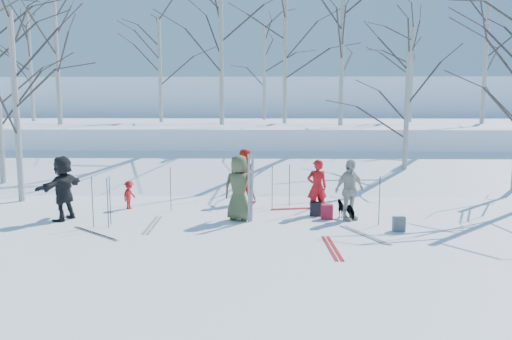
{
  "coord_description": "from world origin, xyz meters",
  "views": [
    {
      "loc": [
        0.38,
        -13.01,
        3.33
      ],
      "look_at": [
        0.0,
        1.5,
        1.3
      ],
      "focal_mm": 35.0,
      "sensor_mm": 36.0,
      "label": 1
    }
  ],
  "objects_px": {
    "skier_olive_center": "(239,188)",
    "skier_red_seated": "(129,195)",
    "backpack_grey": "(399,224)",
    "backpack_dark": "(316,209)",
    "skier_cream_east": "(349,190)",
    "dog": "(346,209)",
    "skier_redor_behind": "(243,176)",
    "skier_red_north": "(317,187)",
    "backpack_red": "(327,212)",
    "skier_grey_west": "(63,188)"
  },
  "relations": [
    {
      "from": "skier_grey_west",
      "to": "backpack_red",
      "type": "bearing_deg",
      "value": 110.68
    },
    {
      "from": "skier_red_seated",
      "to": "skier_grey_west",
      "type": "distance_m",
      "value": 2.1
    },
    {
      "from": "skier_olive_center",
      "to": "backpack_red",
      "type": "distance_m",
      "value": 2.58
    },
    {
      "from": "skier_red_north",
      "to": "skier_red_seated",
      "type": "distance_m",
      "value": 5.76
    },
    {
      "from": "backpack_dark",
      "to": "dog",
      "type": "bearing_deg",
      "value": -21.22
    },
    {
      "from": "skier_redor_behind",
      "to": "skier_grey_west",
      "type": "height_order",
      "value": "skier_grey_west"
    },
    {
      "from": "skier_redor_behind",
      "to": "skier_cream_east",
      "type": "bearing_deg",
      "value": 159.14
    },
    {
      "from": "skier_redor_behind",
      "to": "skier_cream_east",
      "type": "height_order",
      "value": "skier_redor_behind"
    },
    {
      "from": "skier_olive_center",
      "to": "backpack_grey",
      "type": "bearing_deg",
      "value": -178.54
    },
    {
      "from": "skier_red_north",
      "to": "skier_grey_west",
      "type": "bearing_deg",
      "value": -0.51
    },
    {
      "from": "backpack_dark",
      "to": "backpack_red",
      "type": "bearing_deg",
      "value": -57.62
    },
    {
      "from": "skier_red_north",
      "to": "backpack_grey",
      "type": "bearing_deg",
      "value": 129.23
    },
    {
      "from": "skier_olive_center",
      "to": "skier_cream_east",
      "type": "height_order",
      "value": "skier_olive_center"
    },
    {
      "from": "dog",
      "to": "backpack_dark",
      "type": "xyz_separation_m",
      "value": [
        -0.82,
        0.32,
        -0.07
      ]
    },
    {
      "from": "skier_olive_center",
      "to": "backpack_dark",
      "type": "bearing_deg",
      "value": -148.53
    },
    {
      "from": "skier_red_north",
      "to": "skier_red_seated",
      "type": "xyz_separation_m",
      "value": [
        -5.71,
        0.63,
        -0.38
      ]
    },
    {
      "from": "backpack_grey",
      "to": "backpack_dark",
      "type": "relative_size",
      "value": 0.95
    },
    {
      "from": "backpack_dark",
      "to": "skier_cream_east",
      "type": "bearing_deg",
      "value": -29.96
    },
    {
      "from": "skier_red_north",
      "to": "backpack_red",
      "type": "relative_size",
      "value": 3.89
    },
    {
      "from": "skier_red_north",
      "to": "backpack_dark",
      "type": "distance_m",
      "value": 0.63
    },
    {
      "from": "skier_cream_east",
      "to": "backpack_dark",
      "type": "bearing_deg",
      "value": 115.4
    },
    {
      "from": "skier_grey_west",
      "to": "backpack_dark",
      "type": "relative_size",
      "value": 4.53
    },
    {
      "from": "skier_redor_behind",
      "to": "backpack_grey",
      "type": "distance_m",
      "value": 5.47
    },
    {
      "from": "skier_red_north",
      "to": "dog",
      "type": "bearing_deg",
      "value": 142.66
    },
    {
      "from": "skier_redor_behind",
      "to": "dog",
      "type": "bearing_deg",
      "value": 160.99
    },
    {
      "from": "skier_grey_west",
      "to": "backpack_grey",
      "type": "height_order",
      "value": "skier_grey_west"
    },
    {
      "from": "skier_red_seated",
      "to": "backpack_red",
      "type": "distance_m",
      "value": 6.07
    },
    {
      "from": "skier_red_north",
      "to": "skier_grey_west",
      "type": "height_order",
      "value": "skier_grey_west"
    },
    {
      "from": "skier_olive_center",
      "to": "skier_cream_east",
      "type": "relative_size",
      "value": 1.07
    },
    {
      "from": "skier_cream_east",
      "to": "skier_red_north",
      "type": "bearing_deg",
      "value": 107.85
    },
    {
      "from": "skier_red_north",
      "to": "skier_red_seated",
      "type": "height_order",
      "value": "skier_red_north"
    },
    {
      "from": "skier_redor_behind",
      "to": "skier_cream_east",
      "type": "distance_m",
      "value": 3.82
    },
    {
      "from": "skier_red_north",
      "to": "backpack_grey",
      "type": "relative_size",
      "value": 4.3
    },
    {
      "from": "skier_redor_behind",
      "to": "backpack_red",
      "type": "relative_size",
      "value": 4.21
    },
    {
      "from": "skier_olive_center",
      "to": "skier_red_seated",
      "type": "relative_size",
      "value": 2.08
    },
    {
      "from": "skier_red_seated",
      "to": "dog",
      "type": "distance_m",
      "value": 6.6
    },
    {
      "from": "skier_red_north",
      "to": "backpack_red",
      "type": "xyz_separation_m",
      "value": [
        0.24,
        -0.57,
        -0.61
      ]
    },
    {
      "from": "skier_grey_west",
      "to": "backpack_grey",
      "type": "distance_m",
      "value": 9.17
    },
    {
      "from": "skier_redor_behind",
      "to": "dog",
      "type": "xyz_separation_m",
      "value": [
        3.02,
        -2.09,
        -0.62
      ]
    },
    {
      "from": "skier_red_seated",
      "to": "backpack_grey",
      "type": "bearing_deg",
      "value": -92.63
    },
    {
      "from": "skier_grey_west",
      "to": "backpack_dark",
      "type": "bearing_deg",
      "value": 114.16
    },
    {
      "from": "skier_grey_west",
      "to": "backpack_red",
      "type": "distance_m",
      "value": 7.42
    },
    {
      "from": "dog",
      "to": "backpack_grey",
      "type": "distance_m",
      "value": 1.79
    },
    {
      "from": "backpack_red",
      "to": "backpack_grey",
      "type": "relative_size",
      "value": 1.11
    },
    {
      "from": "skier_red_north",
      "to": "skier_redor_behind",
      "type": "distance_m",
      "value": 2.77
    },
    {
      "from": "skier_grey_west",
      "to": "dog",
      "type": "relative_size",
      "value": 2.86
    },
    {
      "from": "skier_cream_east",
      "to": "dog",
      "type": "distance_m",
      "value": 0.62
    },
    {
      "from": "skier_red_north",
      "to": "skier_cream_east",
      "type": "xyz_separation_m",
      "value": [
        0.84,
        -0.64,
        0.04
      ]
    },
    {
      "from": "backpack_dark",
      "to": "backpack_grey",
      "type": "bearing_deg",
      "value": -40.91
    },
    {
      "from": "skier_cream_east",
      "to": "dog",
      "type": "relative_size",
      "value": 2.71
    }
  ]
}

